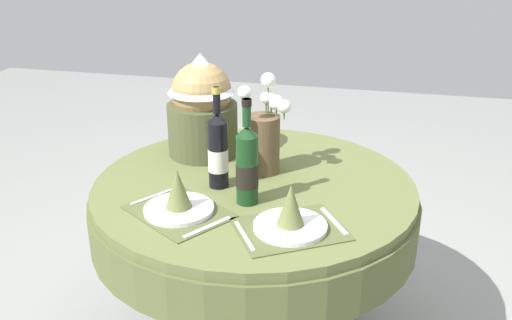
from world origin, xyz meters
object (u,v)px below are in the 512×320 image
dining_table (254,214)px  flower_vase (264,135)px  wine_bottle_left (218,150)px  wine_bottle_right (247,165)px  place_setting_right (290,217)px  gift_tub_back_left (202,102)px  place_setting_left (179,200)px

dining_table → flower_vase: flower_vase is taller
wine_bottle_left → wine_bottle_right: 0.17m
wine_bottle_left → wine_bottle_right: (0.14, -0.11, -0.00)m
place_setting_right → gift_tub_back_left: bearing=130.4°
place_setting_right → flower_vase: 0.48m
place_setting_left → wine_bottle_left: bearing=73.0°
dining_table → wine_bottle_right: (0.02, -0.17, 0.28)m
dining_table → wine_bottle_left: (-0.12, -0.06, 0.28)m
dining_table → wine_bottle_left: 0.31m
place_setting_left → gift_tub_back_left: 0.57m
dining_table → gift_tub_back_left: gift_tub_back_left is taller
flower_vase → wine_bottle_right: size_ratio=1.03×
dining_table → place_setting_left: place_setting_left is taller
place_setting_right → wine_bottle_right: 0.26m
place_setting_right → gift_tub_back_left: gift_tub_back_left is taller
wine_bottle_right → place_setting_right: bearing=-40.7°
wine_bottle_right → gift_tub_back_left: gift_tub_back_left is taller
place_setting_left → wine_bottle_left: 0.26m
place_setting_left → wine_bottle_left: (0.07, 0.23, 0.10)m
dining_table → place_setting_left: (-0.19, -0.29, 0.18)m
flower_vase → wine_bottle_left: flower_vase is taller
dining_table → flower_vase: 0.31m
flower_vase → gift_tub_back_left: (-0.29, 0.13, 0.08)m
place_setting_right → wine_bottle_left: bearing=140.6°
wine_bottle_left → gift_tub_back_left: gift_tub_back_left is taller
flower_vase → place_setting_right: bearing=-67.0°
flower_vase → wine_bottle_left: 0.22m
flower_vase → gift_tub_back_left: bearing=156.7°
flower_vase → gift_tub_back_left: size_ratio=0.91×
wine_bottle_left → wine_bottle_right: size_ratio=1.01×
dining_table → flower_vase: size_ratio=3.20×
dining_table → gift_tub_back_left: 0.52m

